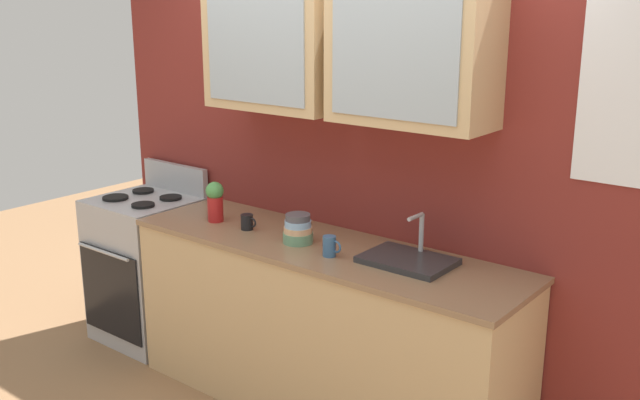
# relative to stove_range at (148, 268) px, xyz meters

# --- Properties ---
(back_wall_unit) EXTENTS (3.66, 0.44, 2.50)m
(back_wall_unit) POSITION_rel_stove_range_xyz_m (1.44, 0.30, 0.96)
(back_wall_unit) COLOR maroon
(back_wall_unit) RESTS_ON ground_plane
(counter) EXTENTS (2.21, 0.62, 0.93)m
(counter) POSITION_rel_stove_range_xyz_m (1.43, 0.00, -0.01)
(counter) COLOR tan
(counter) RESTS_ON ground_plane
(stove_range) EXTENTS (0.60, 0.62, 1.11)m
(stove_range) POSITION_rel_stove_range_xyz_m (0.00, 0.00, 0.00)
(stove_range) COLOR #ADAFB5
(stove_range) RESTS_ON ground_plane
(sink_faucet) EXTENTS (0.42, 0.30, 0.23)m
(sink_faucet) POSITION_rel_stove_range_xyz_m (1.92, 0.05, 0.48)
(sink_faucet) COLOR #2D2D30
(sink_faucet) RESTS_ON counter
(bowl_stack) EXTENTS (0.16, 0.16, 0.15)m
(bowl_stack) POSITION_rel_stove_range_xyz_m (1.31, -0.04, 0.53)
(bowl_stack) COLOR #669972
(bowl_stack) RESTS_ON counter
(vase) EXTENTS (0.10, 0.10, 0.23)m
(vase) POSITION_rel_stove_range_xyz_m (0.70, -0.04, 0.58)
(vase) COLOR #B21E1E
(vase) RESTS_ON counter
(cup_near_sink) EXTENTS (0.10, 0.07, 0.10)m
(cup_near_sink) POSITION_rel_stove_range_xyz_m (1.57, -0.10, 0.51)
(cup_near_sink) COLOR #38608C
(cup_near_sink) RESTS_ON counter
(cup_near_bowls) EXTENTS (0.10, 0.07, 0.09)m
(cup_near_bowls) POSITION_rel_stove_range_xyz_m (0.95, -0.04, 0.50)
(cup_near_bowls) COLOR black
(cup_near_bowls) RESTS_ON counter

